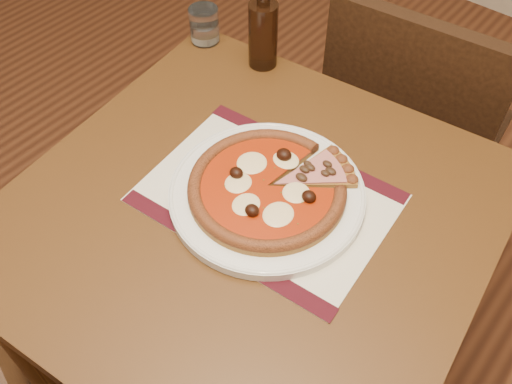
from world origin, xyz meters
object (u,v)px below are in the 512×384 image
(chair_far, at_px, (409,128))
(water_glass, at_px, (204,25))
(table, at_px, (249,243))
(bottle, at_px, (263,31))
(pizza, at_px, (267,187))
(plate, at_px, (267,194))

(chair_far, relative_size, water_glass, 10.92)
(table, height_order, water_glass, water_glass)
(water_glass, height_order, bottle, bottle)
(water_glass, bearing_deg, pizza, -34.48)
(plate, distance_m, bottle, 0.39)
(table, distance_m, chair_far, 0.64)
(plate, relative_size, water_glass, 4.29)
(plate, bearing_deg, bottle, 130.09)
(table, distance_m, bottle, 0.45)
(table, distance_m, plate, 0.12)
(chair_far, relative_size, pizza, 3.17)
(table, bearing_deg, water_glass, 141.26)
(table, xyz_separation_m, plate, (0.01, 0.04, 0.11))
(plate, bearing_deg, water_glass, 145.53)
(bottle, bearing_deg, water_glass, -173.74)
(table, height_order, bottle, bottle)
(chair_far, distance_m, plate, 0.63)
(chair_far, height_order, bottle, bottle)
(bottle, bearing_deg, table, -54.38)
(pizza, bearing_deg, plate, 67.20)
(chair_far, relative_size, plate, 2.54)
(pizza, bearing_deg, chair_far, 88.35)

